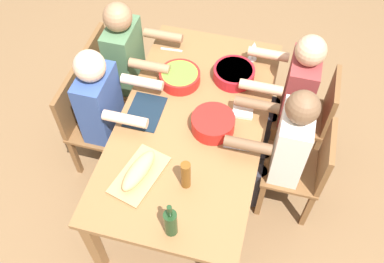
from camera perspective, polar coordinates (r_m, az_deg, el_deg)
The scene contains 22 objects.
ground_plane at distance 3.51m, azimuth 0.00°, elevation -6.15°, with size 8.00×8.00×0.00m, color brown.
dining_table at distance 2.96m, azimuth 0.00°, elevation 0.37°, with size 1.82×0.99×0.74m.
chair_near_left at distance 3.61m, azimuth -10.62°, elevation 7.43°, with size 0.40×0.40×0.85m.
diner_near_left at distance 3.40m, azimuth -8.27°, elevation 9.44°, with size 0.41×0.53×1.20m.
chair_far_left at distance 3.40m, azimuth 15.63°, elevation 2.27°, with size 0.40×0.40×0.85m.
diner_far_left at distance 3.23m, azimuth 13.27°, elevation 5.34°, with size 0.41×0.53×1.20m.
chair_far_center at distance 3.10m, azimuth 14.80°, elevation -4.70°, with size 0.40×0.40×0.85m.
diner_far_center at distance 2.91m, azimuth 12.14°, elevation -1.73°, with size 0.41×0.53×1.20m.
chair_near_center at distance 3.33m, azimuth -13.70°, elevation 1.36°, with size 0.40×0.40×0.85m.
diner_near_center at distance 3.10m, azimuth -11.39°, elevation 3.14°, with size 0.41×0.53×1.20m.
serving_bowl_salad at distance 3.11m, azimuth -1.64°, elevation 7.29°, with size 0.30×0.30×0.09m.
serving_bowl_greens at distance 3.15m, azimuth 5.60°, elevation 7.73°, with size 0.30×0.30×0.09m.
serving_bowl_fruit at distance 2.82m, azimuth 2.81°, elevation 1.16°, with size 0.29×0.29×0.11m.
cutting_board at distance 2.67m, azimuth -6.98°, elevation -5.76°, with size 0.40×0.22×0.02m, color tan.
bread_loaf at distance 2.63m, azimuth -7.10°, elevation -5.14°, with size 0.32×0.11×0.09m, color tan.
wine_bottle at distance 2.40m, azimuth -2.86°, elevation -11.95°, with size 0.08×0.08×0.29m.
beer_bottle at distance 2.54m, azimuth -0.83°, elevation -5.80°, with size 0.06×0.06×0.22m, color brown.
wine_glass at distance 3.26m, azimuth 8.21°, elevation 10.98°, with size 0.08×0.08×0.17m.
fork_near_left at distance 3.38m, azimuth -2.74°, elevation 10.79°, with size 0.02×0.17×0.01m, color silver.
fork_far_center at distance 2.78m, azimuth 5.91°, elevation -2.22°, with size 0.02×0.17×0.01m, color silver.
placemat_near_center at distance 2.97m, azimuth -6.23°, elevation 2.63°, with size 0.32×0.23×0.01m, color #142333.
napkin_stack at distance 2.97m, azimuth 6.80°, elevation 2.85°, with size 0.14×0.14×0.02m, color white.
Camera 1 is at (1.73, 0.46, 3.02)m, focal length 40.15 mm.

